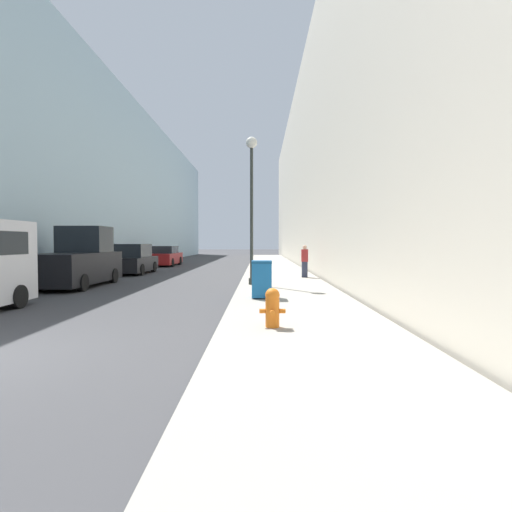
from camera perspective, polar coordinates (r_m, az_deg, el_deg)
sidewalk_right at (r=23.81m, az=2.92°, el=-2.22°), size 3.61×60.00×0.13m
building_left_glass at (r=35.64m, az=-25.67°, el=9.15°), size 12.00×60.00×12.77m
building_right_stone at (r=33.39m, az=16.31°, el=11.16°), size 12.00×60.00×14.38m
fire_hydrant at (r=7.87m, az=2.36°, el=-7.23°), size 0.51×0.40×0.77m
trash_bin at (r=11.97m, az=0.82°, el=-3.27°), size 0.60×0.71×1.12m
lamppost at (r=15.88m, az=-0.63°, el=10.01°), size 0.44×0.44×5.79m
pickup_truck at (r=17.85m, az=-24.09°, el=-0.75°), size 2.12×4.97×2.47m
parked_sedan_near at (r=23.94m, az=-17.26°, el=-0.59°), size 1.99×4.27×1.71m
parked_sedan_far at (r=31.62m, az=-12.80°, el=-0.07°), size 1.83×4.78×1.53m
pedestrian_on_sidewalk at (r=19.14m, az=6.96°, el=-0.74°), size 0.31×0.20×1.54m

